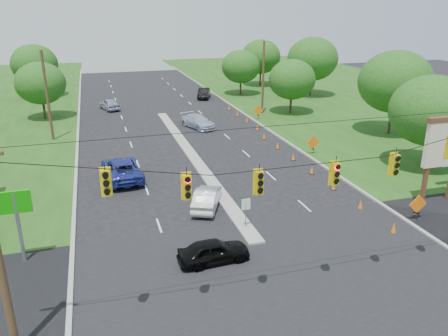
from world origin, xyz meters
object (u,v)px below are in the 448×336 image
object	(u,v)px
pylon_sign	(446,146)
blue_pickup	(122,169)
white_sedan	(207,198)
black_sedan	(214,251)

from	to	relation	value
pylon_sign	blue_pickup	size ratio (longest dim) A/B	1.02
blue_pickup	white_sedan	bearing A→B (deg)	122.13
pylon_sign	blue_pickup	bearing A→B (deg)	153.00
black_sedan	white_sedan	bearing A→B (deg)	-14.72
black_sedan	white_sedan	size ratio (longest dim) A/B	0.91
black_sedan	blue_pickup	size ratio (longest dim) A/B	0.64
pylon_sign	black_sedan	xyz separation A→B (m)	(-17.15, -3.14, -3.35)
pylon_sign	white_sedan	xyz separation A→B (m)	(-15.77, 3.56, -3.30)
white_sedan	blue_pickup	distance (m)	8.71
white_sedan	pylon_sign	bearing A→B (deg)	-168.73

